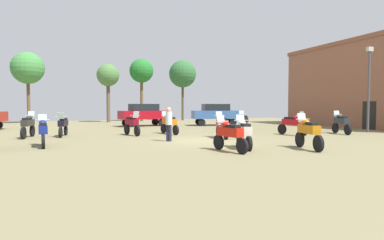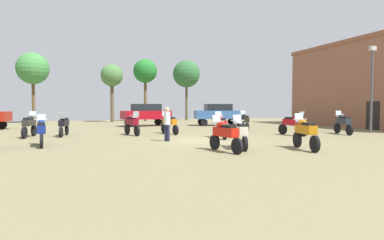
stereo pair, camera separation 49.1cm
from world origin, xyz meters
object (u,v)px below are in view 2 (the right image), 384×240
(motorcycle_6, at_px, (343,123))
(person_1, at_px, (167,121))
(motorcycle_5, at_px, (221,125))
(car_3, at_px, (218,113))
(car_2, at_px, (146,113))
(motorcycle_11, at_px, (245,121))
(motorcycle_3, at_px, (305,132))
(lamp_post, at_px, (372,84))
(motorcycle_10, at_px, (169,123))
(tree_2, at_px, (112,77))
(motorcycle_7, at_px, (240,132))
(tree_4, at_px, (186,74))
(motorcycle_12, at_px, (64,124))
(motorcycle_8, at_px, (29,125))
(tree_5, at_px, (33,69))
(tree_1, at_px, (145,72))
(motorcycle_1, at_px, (293,124))
(motorcycle_4, at_px, (225,134))
(motorcycle_9, at_px, (41,131))
(brick_building, at_px, (376,84))
(motorcycle_2, at_px, (132,123))

(motorcycle_6, distance_m, person_1, 11.73)
(motorcycle_5, relative_size, car_3, 0.49)
(motorcycle_5, height_order, car_2, car_2)
(motorcycle_11, bearing_deg, motorcycle_3, -90.25)
(car_3, height_order, lamp_post, lamp_post)
(motorcycle_10, distance_m, lamp_post, 13.95)
(motorcycle_5, bearing_deg, lamp_post, 10.37)
(tree_2, bearing_deg, motorcycle_7, -82.88)
(tree_4, bearing_deg, motorcycle_12, -128.16)
(motorcycle_8, height_order, tree_5, tree_5)
(motorcycle_5, relative_size, tree_1, 0.30)
(motorcycle_1, relative_size, motorcycle_4, 1.06)
(motorcycle_1, relative_size, motorcycle_9, 1.08)
(tree_5, bearing_deg, brick_building, -30.03)
(tree_5, bearing_deg, motorcycle_5, -59.68)
(car_3, bearing_deg, tree_2, 52.87)
(car_2, bearing_deg, tree_5, 38.93)
(motorcycle_10, bearing_deg, motorcycle_7, -95.06)
(car_3, xyz_separation_m, tree_4, (0.49, 10.78, 4.61))
(motorcycle_3, distance_m, motorcycle_8, 15.12)
(lamp_post, bearing_deg, person_1, -178.26)
(motorcycle_9, height_order, motorcycle_12, motorcycle_12)
(motorcycle_1, bearing_deg, motorcycle_7, 24.49)
(motorcycle_6, relative_size, tree_5, 0.28)
(motorcycle_2, bearing_deg, motorcycle_3, 108.68)
(motorcycle_2, xyz_separation_m, tree_5, (-7.68, 17.31, 4.97))
(motorcycle_9, relative_size, motorcycle_11, 1.00)
(motorcycle_6, height_order, tree_1, tree_1)
(brick_building, height_order, motorcycle_7, brick_building)
(motorcycle_6, bearing_deg, motorcycle_5, -166.61)
(motorcycle_1, height_order, motorcycle_5, motorcycle_5)
(motorcycle_3, relative_size, tree_4, 0.29)
(car_2, height_order, car_3, same)
(tree_4, bearing_deg, motorcycle_9, -122.92)
(motorcycle_5, distance_m, motorcycle_12, 9.46)
(motorcycle_6, xyz_separation_m, tree_2, (-12.58, 20.58, 4.36))
(car_2, bearing_deg, motorcycle_10, 168.17)
(person_1, bearing_deg, motorcycle_1, -128.52)
(motorcycle_12, distance_m, car_2, 10.21)
(motorcycle_2, height_order, person_1, person_1)
(motorcycle_9, bearing_deg, person_1, -4.59)
(car_2, bearing_deg, lamp_post, -143.49)
(car_3, bearing_deg, motorcycle_9, 139.65)
(motorcycle_3, xyz_separation_m, motorcycle_12, (-9.82, 9.70, -0.02))
(motorcycle_12, relative_size, person_1, 1.23)
(motorcycle_10, bearing_deg, motorcycle_3, -81.40)
(motorcycle_3, xyz_separation_m, car_2, (-3.26, 17.50, 0.43))
(tree_2, xyz_separation_m, lamp_post, (15.30, -20.27, -1.79))
(motorcycle_2, relative_size, tree_4, 0.28)
(lamp_post, bearing_deg, tree_5, 138.25)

